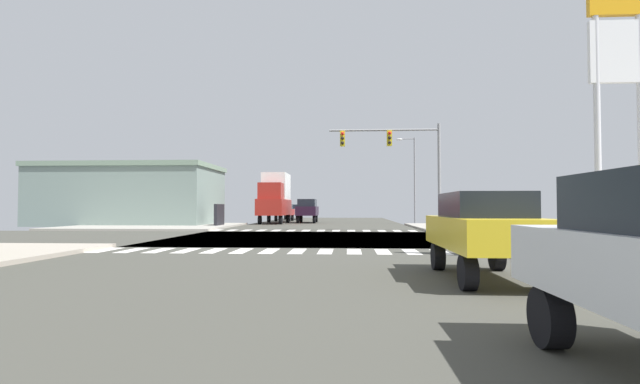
{
  "coord_description": "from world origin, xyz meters",
  "views": [
    {
      "loc": [
        2.04,
        -23.91,
        1.56
      ],
      "look_at": [
        0.47,
        2.39,
        2.41
      ],
      "focal_mm": 26.44,
      "sensor_mm": 36.0,
      "label": 1
    }
  ],
  "objects_px": {
    "street_lamp": "(412,172)",
    "sedan_trailing_4": "(293,211)",
    "suv_nearside_1": "(307,209)",
    "bank_building": "(131,195)",
    "sedan_farside_1": "(284,211)",
    "box_truck_outer_2": "(275,197)",
    "traffic_signal_mast": "(397,151)",
    "gas_station_sign": "(618,56)",
    "sedan_crossing_2": "(484,228)"
  },
  "relations": [
    {
      "from": "bank_building",
      "to": "sedan_crossing_2",
      "type": "distance_m",
      "value": 36.49
    },
    {
      "from": "traffic_signal_mast",
      "to": "sedan_trailing_4",
      "type": "bearing_deg",
      "value": 109.96
    },
    {
      "from": "gas_station_sign",
      "to": "suv_nearside_1",
      "type": "xyz_separation_m",
      "value": [
        -11.77,
        32.8,
        -4.49
      ]
    },
    {
      "from": "suv_nearside_1",
      "to": "traffic_signal_mast",
      "type": "bearing_deg",
      "value": 115.21
    },
    {
      "from": "traffic_signal_mast",
      "to": "sedan_trailing_4",
      "type": "xyz_separation_m",
      "value": [
        -10.27,
        28.29,
        -4.12
      ]
    },
    {
      "from": "box_truck_outer_2",
      "to": "suv_nearside_1",
      "type": "bearing_deg",
      "value": -151.38
    },
    {
      "from": "sedan_crossing_2",
      "to": "box_truck_outer_2",
      "type": "bearing_deg",
      "value": 106.15
    },
    {
      "from": "street_lamp",
      "to": "sedan_trailing_4",
      "type": "height_order",
      "value": "street_lamp"
    },
    {
      "from": "suv_nearside_1",
      "to": "bank_building",
      "type": "bearing_deg",
      "value": 25.09
    },
    {
      "from": "gas_station_sign",
      "to": "street_lamp",
      "type": "bearing_deg",
      "value": 93.44
    },
    {
      "from": "sedan_crossing_2",
      "to": "suv_nearside_1",
      "type": "bearing_deg",
      "value": 100.95
    },
    {
      "from": "street_lamp",
      "to": "bank_building",
      "type": "bearing_deg",
      "value": -170.46
    },
    {
      "from": "bank_building",
      "to": "sedan_farside_1",
      "type": "relative_size",
      "value": 3.75
    },
    {
      "from": "traffic_signal_mast",
      "to": "gas_station_sign",
      "type": "distance_m",
      "value": 17.94
    },
    {
      "from": "street_lamp",
      "to": "sedan_crossing_2",
      "type": "relative_size",
      "value": 1.86
    },
    {
      "from": "bank_building",
      "to": "sedan_crossing_2",
      "type": "relative_size",
      "value": 3.75
    },
    {
      "from": "sedan_crossing_2",
      "to": "sedan_trailing_4",
      "type": "bearing_deg",
      "value": 101.53
    },
    {
      "from": "gas_station_sign",
      "to": "suv_nearside_1",
      "type": "distance_m",
      "value": 35.13
    },
    {
      "from": "traffic_signal_mast",
      "to": "sedan_farside_1",
      "type": "xyz_separation_m",
      "value": [
        -10.27,
        20.62,
        -4.12
      ]
    },
    {
      "from": "traffic_signal_mast",
      "to": "street_lamp",
      "type": "height_order",
      "value": "street_lamp"
    },
    {
      "from": "sedan_trailing_4",
      "to": "box_truck_outer_2",
      "type": "xyz_separation_m",
      "value": [
        -0.0,
        -14.48,
        1.45
      ]
    },
    {
      "from": "suv_nearside_1",
      "to": "sedan_crossing_2",
      "type": "xyz_separation_m",
      "value": [
        7.0,
        -36.17,
        -0.28
      ]
    },
    {
      "from": "sedan_farside_1",
      "to": "box_truck_outer_2",
      "type": "relative_size",
      "value": 0.6
    },
    {
      "from": "sedan_crossing_2",
      "to": "sedan_trailing_4",
      "type": "distance_m",
      "value": 50.02
    },
    {
      "from": "bank_building",
      "to": "sedan_crossing_2",
      "type": "height_order",
      "value": "bank_building"
    },
    {
      "from": "gas_station_sign",
      "to": "street_lamp",
      "type": "height_order",
      "value": "gas_station_sign"
    },
    {
      "from": "sedan_crossing_2",
      "to": "box_truck_outer_2",
      "type": "distance_m",
      "value": 35.98
    },
    {
      "from": "traffic_signal_mast",
      "to": "bank_building",
      "type": "height_order",
      "value": "traffic_signal_mast"
    },
    {
      "from": "sedan_farside_1",
      "to": "sedan_crossing_2",
      "type": "bearing_deg",
      "value": 103.6
    },
    {
      "from": "suv_nearside_1",
      "to": "sedan_farside_1",
      "type": "height_order",
      "value": "suv_nearside_1"
    },
    {
      "from": "suv_nearside_1",
      "to": "sedan_crossing_2",
      "type": "relative_size",
      "value": 1.07
    },
    {
      "from": "street_lamp",
      "to": "suv_nearside_1",
      "type": "height_order",
      "value": "street_lamp"
    },
    {
      "from": "sedan_crossing_2",
      "to": "sedan_trailing_4",
      "type": "height_order",
      "value": "same"
    },
    {
      "from": "sedan_trailing_4",
      "to": "traffic_signal_mast",
      "type": "bearing_deg",
      "value": 109.96
    },
    {
      "from": "gas_station_sign",
      "to": "box_truck_outer_2",
      "type": "distance_m",
      "value": 34.64
    },
    {
      "from": "sedan_farside_1",
      "to": "traffic_signal_mast",
      "type": "bearing_deg",
      "value": 116.48
    },
    {
      "from": "bank_building",
      "to": "traffic_signal_mast",
      "type": "bearing_deg",
      "value": -21.17
    },
    {
      "from": "bank_building",
      "to": "sedan_crossing_2",
      "type": "xyz_separation_m",
      "value": [
        21.77,
        -29.26,
        -1.49
      ]
    },
    {
      "from": "traffic_signal_mast",
      "to": "bank_building",
      "type": "bearing_deg",
      "value": 158.83
    },
    {
      "from": "sedan_trailing_4",
      "to": "box_truck_outer_2",
      "type": "bearing_deg",
      "value": 90.0
    },
    {
      "from": "sedan_crossing_2",
      "to": "box_truck_outer_2",
      "type": "relative_size",
      "value": 0.6
    },
    {
      "from": "gas_station_sign",
      "to": "sedan_crossing_2",
      "type": "relative_size",
      "value": 1.97
    },
    {
      "from": "bank_building",
      "to": "suv_nearside_1",
      "type": "height_order",
      "value": "bank_building"
    },
    {
      "from": "traffic_signal_mast",
      "to": "sedan_trailing_4",
      "type": "relative_size",
      "value": 1.7
    },
    {
      "from": "traffic_signal_mast",
      "to": "gas_station_sign",
      "type": "height_order",
      "value": "gas_station_sign"
    },
    {
      "from": "street_lamp",
      "to": "box_truck_outer_2",
      "type": "xyz_separation_m",
      "value": [
        -12.96,
        1.12,
        -2.22
      ]
    },
    {
      "from": "sedan_trailing_4",
      "to": "bank_building",
      "type": "bearing_deg",
      "value": 59.22
    },
    {
      "from": "bank_building",
      "to": "sedan_crossing_2",
      "type": "bearing_deg",
      "value": -53.35
    },
    {
      "from": "gas_station_sign",
      "to": "sedan_trailing_4",
      "type": "relative_size",
      "value": 1.97
    },
    {
      "from": "box_truck_outer_2",
      "to": "gas_station_sign",
      "type": "bearing_deg",
      "value": 115.35
    }
  ]
}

